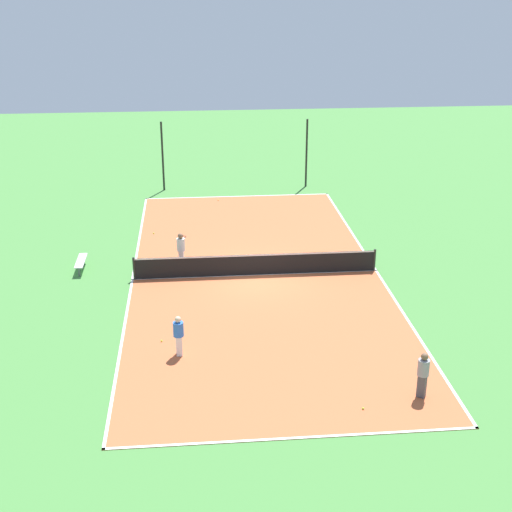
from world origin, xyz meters
TOP-DOWN VIEW (x-y plane):
  - ground_plane at (0.00, 0.00)m, footprint 80.00×80.00m
  - court_surface at (0.00, 0.00)m, footprint 10.75×23.57m
  - tennis_net at (0.00, 0.00)m, footprint 10.55×0.10m
  - bench at (-7.64, 1.34)m, footprint 0.36×1.73m
  - player_far_white at (-3.22, 1.08)m, footprint 0.46×0.97m
  - player_baseline_gray at (4.21, -9.99)m, footprint 0.50×0.50m
  - player_near_blue at (-3.27, -6.70)m, footprint 0.39×0.39m
  - tennis_ball_near_net at (-3.91, -5.70)m, footprint 0.07×0.07m
  - tennis_ball_midcourt at (-1.17, 11.00)m, footprint 0.07×0.07m
  - tennis_ball_far_baseline at (-4.64, 5.66)m, footprint 0.07×0.07m
  - tennis_ball_left_sideline at (2.26, -10.52)m, footprint 0.07×0.07m
  - fence_post_back_left at (-4.33, 13.51)m, footprint 0.12×0.12m
  - fence_post_back_right at (4.33, 13.51)m, footprint 0.12×0.12m

SIDE VIEW (x-z plane):
  - ground_plane at x=0.00m, z-range 0.00..0.00m
  - court_surface at x=0.00m, z-range 0.00..0.02m
  - tennis_ball_near_net at x=-3.91m, z-range 0.02..0.09m
  - tennis_ball_midcourt at x=-1.17m, z-range 0.02..0.09m
  - tennis_ball_far_baseline at x=-4.64m, z-range 0.02..0.09m
  - tennis_ball_left_sideline at x=2.26m, z-range 0.02..0.09m
  - bench at x=-7.64m, z-range 0.17..0.62m
  - tennis_net at x=0.00m, z-range 0.03..1.03m
  - player_near_blue at x=-3.27m, z-range 0.11..1.58m
  - player_baseline_gray at x=4.21m, z-range 0.12..1.64m
  - player_far_white at x=-3.22m, z-range 0.14..1.78m
  - fence_post_back_left at x=-4.33m, z-range 0.00..4.14m
  - fence_post_back_right at x=4.33m, z-range 0.00..4.14m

